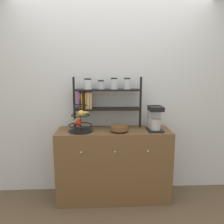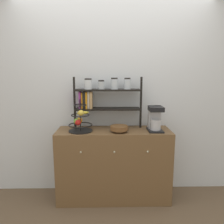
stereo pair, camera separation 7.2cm
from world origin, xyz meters
name	(u,v)px [view 2 (the right image)]	position (x,y,z in m)	size (l,w,h in m)	color
ground_plane	(114,207)	(0.00, 0.00, 0.00)	(12.00, 12.00, 0.00)	brown
wall_back	(113,96)	(0.00, 0.49, 1.30)	(7.00, 0.05, 2.60)	silver
sideboard	(114,164)	(0.00, 0.22, 0.45)	(1.40, 0.46, 0.91)	brown
coffee_maker	(155,118)	(0.50, 0.20, 1.06)	(0.17, 0.25, 0.30)	black
fruit_stand	(80,121)	(-0.41, 0.18, 1.03)	(0.29, 0.29, 0.39)	black
wooden_bowl	(119,128)	(0.06, 0.14, 0.95)	(0.21, 0.21, 0.07)	brown
shelf_hutch	(102,95)	(-0.15, 0.35, 1.32)	(0.86, 0.20, 0.65)	black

